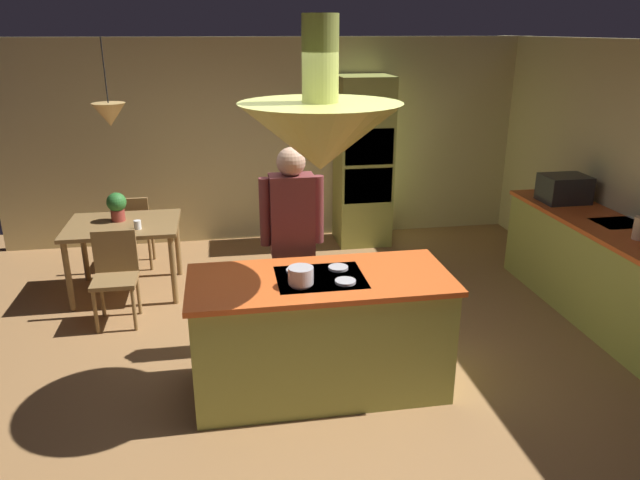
# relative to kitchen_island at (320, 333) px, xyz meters

# --- Properties ---
(ground) EXTENTS (8.16, 8.16, 0.00)m
(ground) POSITION_rel_kitchen_island_xyz_m (0.00, 0.20, -0.47)
(ground) COLOR #9E7042
(wall_back) EXTENTS (6.80, 0.10, 2.55)m
(wall_back) POSITION_rel_kitchen_island_xyz_m (0.00, 3.65, 0.81)
(wall_back) COLOR beige
(wall_back) RESTS_ON ground
(kitchen_island) EXTENTS (1.93, 0.85, 0.95)m
(kitchen_island) POSITION_rel_kitchen_island_xyz_m (0.00, 0.00, 0.00)
(kitchen_island) COLOR #A0A84C
(kitchen_island) RESTS_ON ground
(counter_run_right) EXTENTS (0.73, 2.53, 0.93)m
(counter_run_right) POSITION_rel_kitchen_island_xyz_m (2.84, 0.80, 0.00)
(counter_run_right) COLOR #A0A84C
(counter_run_right) RESTS_ON ground
(oven_tower) EXTENTS (0.66, 0.62, 2.11)m
(oven_tower) POSITION_rel_kitchen_island_xyz_m (1.10, 3.24, 0.59)
(oven_tower) COLOR #A0A84C
(oven_tower) RESTS_ON ground
(dining_table) EXTENTS (1.12, 0.88, 0.76)m
(dining_table) POSITION_rel_kitchen_island_xyz_m (-1.70, 2.10, 0.19)
(dining_table) COLOR olive
(dining_table) RESTS_ON ground
(person_at_island) EXTENTS (0.53, 0.23, 1.76)m
(person_at_island) POSITION_rel_kitchen_island_xyz_m (-0.12, 0.70, 0.55)
(person_at_island) COLOR tan
(person_at_island) RESTS_ON ground
(range_hood) EXTENTS (1.10, 1.10, 1.00)m
(range_hood) POSITION_rel_kitchen_island_xyz_m (0.00, 0.00, 1.51)
(range_hood) COLOR #A0A84C
(pendant_light_over_table) EXTENTS (0.32, 0.32, 0.82)m
(pendant_light_over_table) POSITION_rel_kitchen_island_xyz_m (-1.70, 2.10, 1.39)
(pendant_light_over_table) COLOR #E0B266
(chair_facing_island) EXTENTS (0.40, 0.40, 0.87)m
(chair_facing_island) POSITION_rel_kitchen_island_xyz_m (-1.70, 1.44, 0.03)
(chair_facing_island) COLOR olive
(chair_facing_island) RESTS_ON ground
(chair_by_back_wall) EXTENTS (0.40, 0.40, 0.87)m
(chair_by_back_wall) POSITION_rel_kitchen_island_xyz_m (-1.70, 2.76, 0.03)
(chair_by_back_wall) COLOR olive
(chair_by_back_wall) RESTS_ON ground
(potted_plant_on_table) EXTENTS (0.20, 0.20, 0.30)m
(potted_plant_on_table) POSITION_rel_kitchen_island_xyz_m (-1.75, 2.20, 0.46)
(potted_plant_on_table) COLOR #99382D
(potted_plant_on_table) RESTS_ON dining_table
(cup_on_table) EXTENTS (0.07, 0.07, 0.09)m
(cup_on_table) POSITION_rel_kitchen_island_xyz_m (-1.52, 1.88, 0.34)
(cup_on_table) COLOR white
(cup_on_table) RESTS_ON dining_table
(canister_sugar) EXTENTS (0.11, 0.11, 0.20)m
(canister_sugar) POSITION_rel_kitchen_island_xyz_m (2.84, 0.36, 0.56)
(canister_sugar) COLOR #E0B78C
(canister_sugar) RESTS_ON counter_run_right
(microwave_on_counter) EXTENTS (0.46, 0.36, 0.28)m
(microwave_on_counter) POSITION_rel_kitchen_island_xyz_m (2.84, 1.55, 0.60)
(microwave_on_counter) COLOR #232326
(microwave_on_counter) RESTS_ON counter_run_right
(cooking_pot_on_cooktop) EXTENTS (0.18, 0.18, 0.12)m
(cooking_pot_on_cooktop) POSITION_rel_kitchen_island_xyz_m (-0.16, -0.13, 0.54)
(cooking_pot_on_cooktop) COLOR #B2B2B7
(cooking_pot_on_cooktop) RESTS_ON kitchen_island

